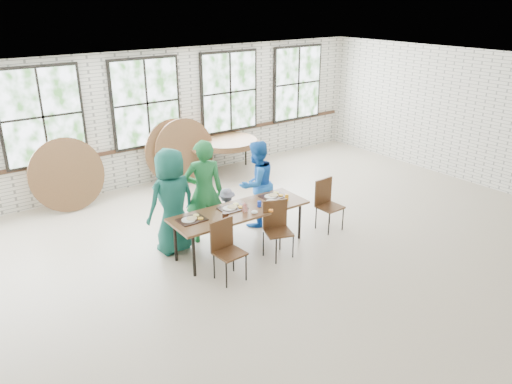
% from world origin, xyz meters
% --- Properties ---
extents(room, '(12.00, 12.00, 12.00)m').
position_xyz_m(room, '(0.00, 4.44, 1.83)').
color(room, '#B9AE93').
rests_on(room, ground).
extents(dining_table, '(2.42, 0.86, 0.74)m').
position_xyz_m(dining_table, '(-0.23, 0.54, 0.69)').
color(dining_table, brown).
rests_on(dining_table, ground).
extents(chair_near_left, '(0.45, 0.44, 0.95)m').
position_xyz_m(chair_near_left, '(-0.93, -0.08, 0.56)').
color(chair_near_left, '#472C17').
rests_on(chair_near_left, ground).
extents(chair_near_right, '(0.53, 0.53, 0.95)m').
position_xyz_m(chair_near_right, '(0.16, 0.04, 0.56)').
color(chair_near_right, '#472C17').
rests_on(chair_near_right, ground).
extents(chair_spare, '(0.43, 0.42, 0.95)m').
position_xyz_m(chair_spare, '(1.54, 0.29, 0.56)').
color(chair_spare, '#472C17').
rests_on(chair_spare, ground).
extents(adult_teal, '(0.94, 0.66, 1.81)m').
position_xyz_m(adult_teal, '(-1.15, 1.19, 0.90)').
color(adult_teal, '#196051').
rests_on(adult_teal, ground).
extents(adult_green, '(0.79, 0.66, 1.85)m').
position_xyz_m(adult_green, '(-0.52, 1.19, 0.93)').
color(adult_green, '#1C6A33').
rests_on(adult_green, ground).
extents(toddler, '(0.58, 0.34, 0.88)m').
position_xyz_m(toddler, '(-0.07, 1.19, 0.44)').
color(toddler, '#121338').
rests_on(toddler, ground).
extents(adult_blue, '(0.87, 0.72, 1.64)m').
position_xyz_m(adult_blue, '(0.60, 1.19, 0.82)').
color(adult_blue, blue).
rests_on(adult_blue, ground).
extents(storage_table, '(1.86, 0.91, 0.74)m').
position_xyz_m(storage_table, '(1.73, 3.93, 0.69)').
color(storage_table, brown).
rests_on(storage_table, ground).
extents(tabletop_clutter, '(2.10, 0.60, 0.11)m').
position_xyz_m(tabletop_clutter, '(-0.13, 0.52, 0.77)').
color(tabletop_clutter, black).
rests_on(tabletop_clutter, dining_table).
extents(round_tops_stacked, '(1.50, 1.50, 0.13)m').
position_xyz_m(round_tops_stacked, '(1.73, 3.93, 0.80)').
color(round_tops_stacked, brown).
rests_on(round_tops_stacked, storage_table).
extents(round_tops_leaning, '(4.18, 0.48, 1.48)m').
position_xyz_m(round_tops_leaning, '(-0.27, 4.09, 0.73)').
color(round_tops_leaning, brown).
rests_on(round_tops_leaning, ground).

